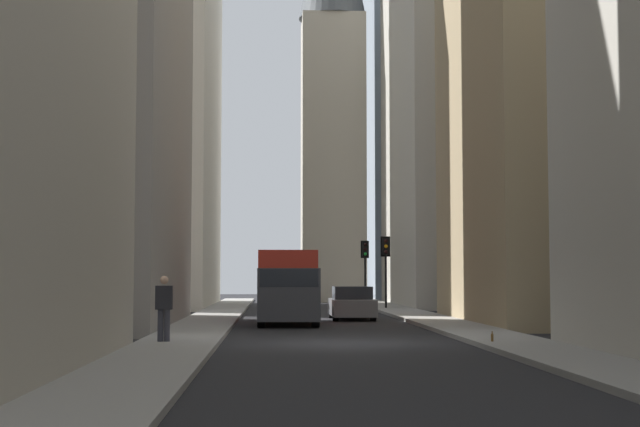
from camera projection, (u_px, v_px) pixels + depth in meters
The scene contains 13 objects.
ground_plane at pixel (344, 343), 25.54m from camera, with size 135.00×135.00×0.00m, color black.
sidewalk_right at pixel (180, 341), 25.32m from camera, with size 90.00×2.20×0.14m, color gray.
sidewalk_left at pixel (504, 340), 25.78m from camera, with size 90.00×2.20×0.14m, color gray.
building_left_midfar at pixel (586, 23), 37.18m from camera, with size 12.74×10.00×24.09m.
building_left_far at pixel (475, 96), 57.57m from camera, with size 15.60×10.50×26.09m.
building_right_far at pixel (133, 39), 56.33m from camera, with size 16.14×10.50×32.58m.
church_spire at pixel (333, 65), 66.84m from camera, with size 4.92×4.92×32.77m.
delivery_truck at pixel (288, 286), 35.80m from camera, with size 6.46×2.25×2.84m.
hatchback_grey at pixel (352, 304), 39.42m from camera, with size 4.30×1.78×1.42m.
traffic_light_midblock at pixel (386, 255), 49.98m from camera, with size 0.43×0.52×3.87m.
traffic_light_far_junction at pixel (365, 257), 58.11m from camera, with size 0.43×0.52×3.94m.
pedestrian at pixel (164, 306), 24.40m from camera, with size 0.26×0.44×1.73m.
discarded_bottle at pixel (492, 337), 24.37m from camera, with size 0.07×0.07×0.27m.
Camera 1 is at (-25.66, 1.96, 1.88)m, focal length 51.81 mm.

